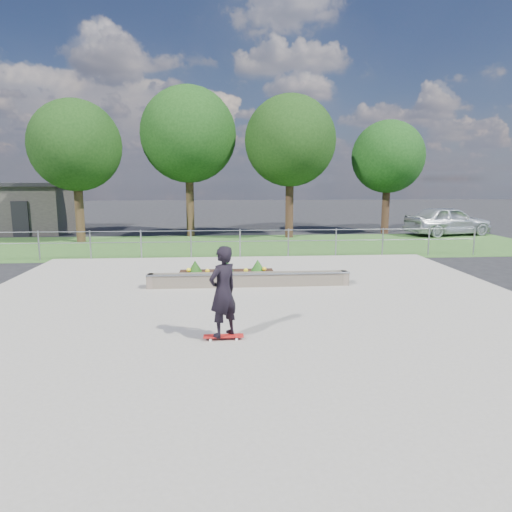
{
  "coord_description": "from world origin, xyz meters",
  "views": [
    {
      "loc": [
        -0.75,
        -11.01,
        3.23
      ],
      "look_at": [
        0.2,
        1.5,
        1.1
      ],
      "focal_mm": 32.0,
      "sensor_mm": 36.0,
      "label": 1
    }
  ],
  "objects_px": {
    "skateboarder": "(223,292)",
    "parked_car": "(448,221)",
    "grind_ledge": "(249,279)",
    "planter_bed": "(227,274)"
  },
  "relations": [
    {
      "from": "planter_bed",
      "to": "parked_car",
      "type": "bearing_deg",
      "value": 40.89
    },
    {
      "from": "skateboarder",
      "to": "parked_car",
      "type": "distance_m",
      "value": 21.07
    },
    {
      "from": "planter_bed",
      "to": "grind_ledge",
      "type": "bearing_deg",
      "value": -53.44
    },
    {
      "from": "grind_ledge",
      "to": "planter_bed",
      "type": "distance_m",
      "value": 1.09
    },
    {
      "from": "planter_bed",
      "to": "parked_car",
      "type": "xyz_separation_m",
      "value": [
        12.87,
        11.14,
        0.61
      ]
    },
    {
      "from": "planter_bed",
      "to": "skateboarder",
      "type": "bearing_deg",
      "value": -91.42
    },
    {
      "from": "grind_ledge",
      "to": "parked_car",
      "type": "bearing_deg",
      "value": 44.54
    },
    {
      "from": "skateboarder",
      "to": "grind_ledge",
      "type": "bearing_deg",
      "value": 80.2
    },
    {
      "from": "skateboarder",
      "to": "parked_car",
      "type": "bearing_deg",
      "value": 51.88
    },
    {
      "from": "skateboarder",
      "to": "parked_car",
      "type": "xyz_separation_m",
      "value": [
        13.0,
        16.58,
        -0.19
      ]
    }
  ]
}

